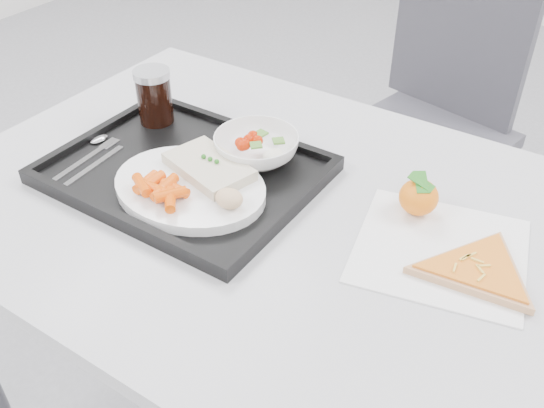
% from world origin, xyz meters
% --- Properties ---
extents(table, '(1.20, 0.80, 0.75)m').
position_xyz_m(table, '(0.00, 0.30, 0.68)').
color(table, silver).
rests_on(table, ground).
extents(chair, '(0.50, 0.50, 0.93)m').
position_xyz_m(chair, '(-0.05, 1.19, 0.54)').
color(chair, '#3A3940').
rests_on(chair, ground).
extents(tray, '(0.45, 0.35, 0.03)m').
position_xyz_m(tray, '(-0.20, 0.28, 0.76)').
color(tray, black).
rests_on(tray, table).
extents(dinner_plate, '(0.27, 0.27, 0.02)m').
position_xyz_m(dinner_plate, '(-0.15, 0.23, 0.77)').
color(dinner_plate, white).
rests_on(dinner_plate, tray).
extents(fish_fillet, '(0.17, 0.13, 0.03)m').
position_xyz_m(fish_fillet, '(-0.14, 0.28, 0.79)').
color(fish_fillet, beige).
rests_on(fish_fillet, dinner_plate).
extents(bread_roll, '(0.05, 0.05, 0.03)m').
position_xyz_m(bread_roll, '(-0.05, 0.22, 0.80)').
color(bread_roll, '#E6C98A').
rests_on(bread_roll, dinner_plate).
extents(salad_bowl, '(0.15, 0.15, 0.05)m').
position_xyz_m(salad_bowl, '(-0.11, 0.38, 0.79)').
color(salad_bowl, white).
rests_on(salad_bowl, tray).
extents(cola_glass, '(0.07, 0.07, 0.11)m').
position_xyz_m(cola_glass, '(-0.35, 0.38, 0.82)').
color(cola_glass, black).
rests_on(cola_glass, tray).
extents(cutlery, '(0.08, 0.17, 0.01)m').
position_xyz_m(cutlery, '(-0.37, 0.22, 0.77)').
color(cutlery, silver).
rests_on(cutlery, tray).
extents(napkin, '(0.30, 0.29, 0.00)m').
position_xyz_m(napkin, '(0.25, 0.34, 0.75)').
color(napkin, white).
rests_on(napkin, table).
extents(tangerine, '(0.07, 0.07, 0.07)m').
position_xyz_m(tangerine, '(0.19, 0.40, 0.79)').
color(tangerine, orange).
rests_on(tangerine, napkin).
extents(pizza_slice, '(0.30, 0.30, 0.02)m').
position_xyz_m(pizza_slice, '(0.32, 0.32, 0.76)').
color(pizza_slice, tan).
rests_on(pizza_slice, napkin).
extents(carrot_pile, '(0.11, 0.08, 0.03)m').
position_xyz_m(carrot_pile, '(-0.16, 0.18, 0.80)').
color(carrot_pile, '#E64C06').
rests_on(carrot_pile, dinner_plate).
extents(salad_contents, '(0.10, 0.07, 0.02)m').
position_xyz_m(salad_contents, '(-0.09, 0.36, 0.80)').
color(salad_contents, '#B41F02').
rests_on(salad_contents, salad_bowl).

